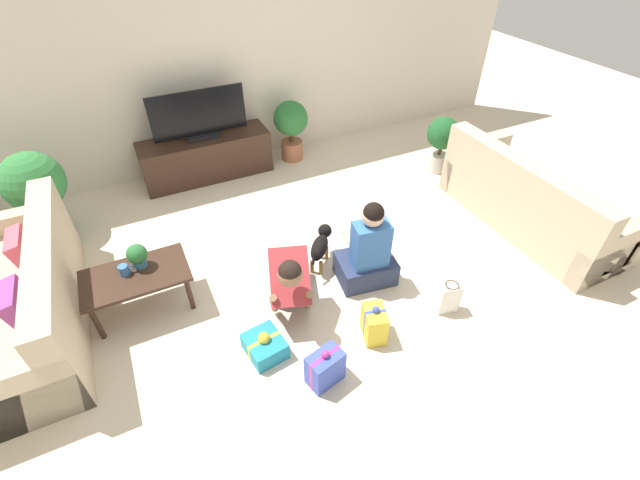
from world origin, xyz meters
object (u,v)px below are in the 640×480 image
Objects in this scene: sofa_left at (26,302)px; dog at (321,244)px; tv at (199,118)px; potted_plant_corner_left at (34,185)px; coffee_table at (136,279)px; gift_box_a at (374,323)px; potted_plant_back_right at (291,125)px; gift_box_b at (265,346)px; tv_console at (207,157)px; tabletop_plant at (137,255)px; gift_box_c at (325,368)px; person_kneeling at (289,278)px; sofa_right at (531,202)px; potted_plant_corner_right at (442,138)px; person_sitting at (368,253)px; mug at (124,270)px; gift_bag_a at (449,298)px.

sofa_left is 2.54m from dog.
tv reaches higher than potted_plant_corner_left.
potted_plant_corner_left is at bearing 114.70° from coffee_table.
coffee_table is 2.04m from gift_box_a.
gift_box_b is (-1.44, -2.84, -0.41)m from potted_plant_back_right.
tv_console is 1.88m from potted_plant_corner_left.
tv_console is 7.11× the size of tabletop_plant.
tv is (1.95, 1.79, 0.50)m from sofa_left.
person_kneeling is at bearing 85.82° from gift_box_c.
tabletop_plant reaches higher than gift_box_a.
tv is at bearing 132.63° from sofa_left.
coffee_table is (-3.97, 0.57, 0.05)m from sofa_right.
tv_console is 1.17m from potted_plant_back_right.
sofa_right is 2.32× the size of coffee_table.
gift_box_b is at bearing 96.35° from sofa_right.
tabletop_plant is (-0.73, 1.01, 0.44)m from gift_box_b.
potted_plant_corner_right is 2.32m from person_sitting.
mug is (-2.30, -1.88, -0.05)m from potted_plant_back_right.
sofa_right is at bearing -55.09° from potted_plant_back_right.
potted_plant_corner_left reaches higher than dog.
gift_box_c is 1.29m from gift_bag_a.
gift_box_b is at bearing -150.56° from potted_plant_corner_right.
tabletop_plant is (-2.33, 1.29, 0.37)m from gift_bag_a.
potted_plant_corner_right is 0.81× the size of person_sitting.
gift_box_b is (-0.87, 0.23, -0.07)m from gift_box_a.
tv_console is 4.50× the size of gift_box_a.
potted_plant_corner_left is 1.65m from tabletop_plant.
tv is at bearing 177.49° from potted_plant_back_right.
tv reaches higher than gift_box_c.
sofa_right is at bearing -41.39° from tv.
sofa_right is 2.77× the size of potted_plant_corner_right.
sofa_left is at bearing 33.17° from dog.
potted_plant_back_right is 2.28× the size of gift_box_b.
person_sitting is 2.55× the size of gift_box_b.
tabletop_plant is at bearing -139.83° from potted_plant_back_right.
person_kneeling is (0.08, -2.52, 0.07)m from tv_console.
dog is (-2.31, 0.42, -0.07)m from sofa_right.
person_kneeling is at bearing -88.17° from tv_console.
tv is 2.27m from mug.
person_sitting is at bearing -144.40° from potted_plant_corner_right.
dog is 1.01m from gift_box_a.
sofa_left is at bearing 174.34° from tabletop_plant.
dog is at bearing 65.44° from gift_box_c.
sofa_left is 0.87m from coffee_table.
sofa_left is 2.48× the size of person_kneeling.
potted_plant_corner_right is at bearing -135.57° from person_sitting.
gift_box_c is 1.85m from mug.
coffee_table reaches higher than dog.
person_kneeling reaches higher than dog.
person_sitting is (-1.88, -1.35, -0.13)m from potted_plant_corner_right.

